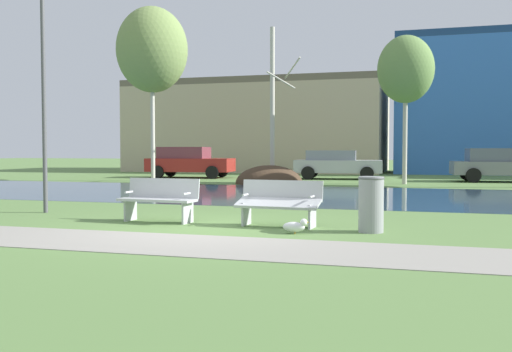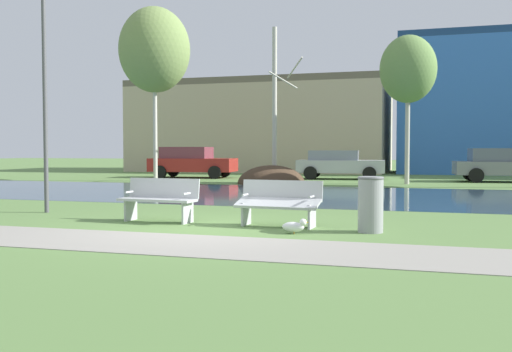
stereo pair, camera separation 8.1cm
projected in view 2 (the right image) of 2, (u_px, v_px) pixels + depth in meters
ground_plane at (311, 191)px, 20.20m from camera, size 120.00×120.00×0.00m
paved_path_strip at (160, 243)px, 9.07m from camera, size 60.00×1.93×0.01m
river_band at (302, 195)px, 18.76m from camera, size 80.00×8.44×0.01m
soil_mound at (271, 184)px, 24.72m from camera, size 2.84×3.06×1.57m
bench_left at (159, 198)px, 11.78m from camera, size 1.63×0.67×0.87m
bench_right at (279, 202)px, 11.05m from camera, size 1.63×0.67×0.87m
trash_bin at (371, 203)px, 10.28m from camera, size 0.47×0.47×0.98m
seagull at (295, 226)px, 10.10m from camera, size 0.47×0.18×0.27m
streetlamp at (44, 39)px, 13.33m from camera, size 0.32×0.32×6.06m
birch_far_left at (155, 50)px, 26.54m from camera, size 3.23×3.23×7.91m
birch_left at (275, 103)px, 25.33m from camera, size 1.40×2.32×6.73m
birch_center_left at (408, 70)px, 24.19m from camera, size 2.33×2.33×6.18m
parked_van_nearest_red at (191, 162)px, 29.89m from camera, size 4.44×2.41×1.57m
parked_sedan_second_silver at (339, 164)px, 28.48m from camera, size 4.34×2.26×1.40m
parked_hatch_third_grey at (507, 164)px, 25.95m from camera, size 4.89×2.38×1.50m
building_beige_block at (263, 127)px, 39.17m from camera, size 16.34×8.41×5.86m
building_blue_store at (494, 105)px, 34.95m from camera, size 10.97×6.31×8.23m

